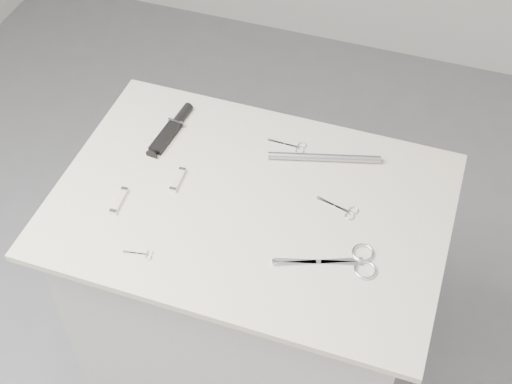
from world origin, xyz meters
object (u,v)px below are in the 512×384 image
(embroidery_scissors_b, at_px, (293,146))
(pocket_knife_b, at_px, (119,201))
(metal_rail, at_px, (324,157))
(sheathed_knife, at_px, (173,127))
(large_shears, at_px, (348,262))
(pocket_knife_a, at_px, (178,180))
(plinth, at_px, (251,304))
(tiny_scissors, at_px, (142,254))
(embroidery_scissors_a, at_px, (344,210))

(embroidery_scissors_b, bearing_deg, pocket_knife_b, -135.82)
(metal_rail, bearing_deg, sheathed_knife, -177.69)
(large_shears, height_order, metal_rail, metal_rail)
(pocket_knife_a, bearing_deg, metal_rail, -62.99)
(embroidery_scissors_b, distance_m, pocket_knife_a, 0.33)
(pocket_knife_a, bearing_deg, large_shears, -106.24)
(embroidery_scissors_b, relative_size, pocket_knife_a, 1.28)
(pocket_knife_a, height_order, pocket_knife_b, pocket_knife_b)
(plinth, xyz_separation_m, embroidery_scissors_b, (0.04, 0.23, 0.47))
(tiny_scissors, xyz_separation_m, sheathed_knife, (-0.10, 0.43, 0.01))
(large_shears, xyz_separation_m, pocket_knife_b, (-0.60, -0.00, 0.00))
(plinth, bearing_deg, metal_rail, 56.32)
(sheathed_knife, height_order, pocket_knife_a, sheathed_knife)
(plinth, xyz_separation_m, embroidery_scissors_a, (0.23, 0.05, 0.47))
(embroidery_scissors_b, bearing_deg, metal_rail, -12.95)
(large_shears, distance_m, pocket_knife_a, 0.50)
(embroidery_scissors_b, height_order, tiny_scissors, same)
(tiny_scissors, relative_size, pocket_knife_a, 0.87)
(sheathed_knife, height_order, metal_rail, same)
(embroidery_scissors_a, xyz_separation_m, tiny_scissors, (-0.42, -0.29, -0.00))
(plinth, xyz_separation_m, pocket_knife_b, (-0.32, -0.11, 0.48))
(pocket_knife_a, distance_m, metal_rail, 0.39)
(embroidery_scissors_b, xyz_separation_m, tiny_scissors, (-0.23, -0.47, -0.00))
(pocket_knife_a, bearing_deg, embroidery_scissors_b, -51.34)
(embroidery_scissors_a, height_order, pocket_knife_a, pocket_knife_a)
(sheathed_knife, bearing_deg, embroidery_scissors_a, -99.73)
(plinth, distance_m, large_shears, 0.56)
(pocket_knife_a, bearing_deg, plinth, -95.54)
(tiny_scissors, bearing_deg, large_shears, 5.94)
(plinth, bearing_deg, pocket_knife_a, 177.62)
(embroidery_scissors_b, xyz_separation_m, sheathed_knife, (-0.34, -0.04, 0.01))
(embroidery_scissors_b, bearing_deg, plinth, -99.82)
(plinth, xyz_separation_m, sheathed_knife, (-0.29, 0.19, 0.48))
(embroidery_scissors_a, bearing_deg, sheathed_knife, 179.19)
(embroidery_scissors_a, xyz_separation_m, embroidery_scissors_b, (-0.19, 0.18, -0.00))
(plinth, height_order, large_shears, large_shears)
(tiny_scissors, bearing_deg, pocket_knife_a, 82.84)
(tiny_scissors, bearing_deg, metal_rail, 43.53)
(large_shears, distance_m, sheathed_knife, 0.64)
(pocket_knife_a, xyz_separation_m, metal_rail, (0.34, 0.20, 0.01))
(embroidery_scissors_a, xyz_separation_m, sheathed_knife, (-0.52, 0.14, 0.01))
(embroidery_scissors_b, bearing_deg, embroidery_scissors_a, -42.66)
(tiny_scissors, xyz_separation_m, pocket_knife_a, (-0.01, 0.25, 0.00))
(embroidery_scissors_a, bearing_deg, embroidery_scissors_b, 150.18)
(plinth, relative_size, metal_rail, 2.99)
(metal_rail, bearing_deg, plinth, -123.68)
(plinth, bearing_deg, tiny_scissors, -128.45)
(embroidery_scissors_b, relative_size, tiny_scissors, 1.48)
(embroidery_scissors_b, bearing_deg, tiny_scissors, -115.45)
(large_shears, bearing_deg, plinth, 140.32)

